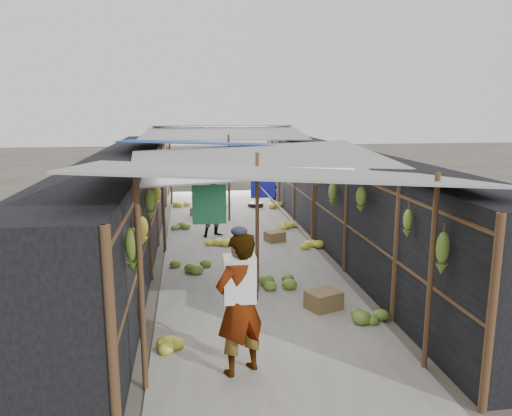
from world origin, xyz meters
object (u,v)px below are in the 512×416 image
crate_near (324,300)px  vendor_elderly (240,304)px  vendor_seated (273,196)px  shopper_blue (215,211)px  black_basin (256,205)px

crate_near → vendor_elderly: (-1.63, -1.86, 0.78)m
vendor_seated → shopper_blue: bearing=-37.5°
shopper_blue → vendor_seated: bearing=39.4°
crate_near → vendor_seated: bearing=61.8°
vendor_elderly → shopper_blue: bearing=-119.1°
vendor_seated → black_basin: bearing=-98.3°
black_basin → vendor_elderly: size_ratio=0.29×
black_basin → vendor_seated: (0.62, -0.01, 0.30)m
crate_near → shopper_blue: size_ratio=0.38×
shopper_blue → vendor_seated: size_ratio=1.84×
black_basin → vendor_seated: 0.69m
crate_near → vendor_elderly: vendor_elderly is taller
crate_near → black_basin: 8.96m
black_basin → vendor_seated: bearing=-1.1°
crate_near → vendor_elderly: size_ratio=0.29×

